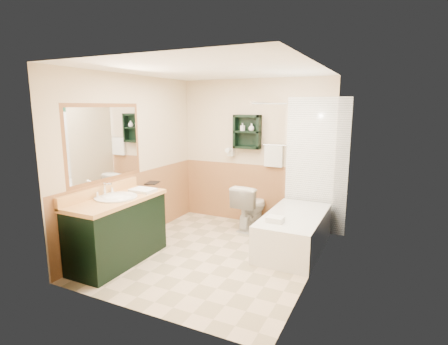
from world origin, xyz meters
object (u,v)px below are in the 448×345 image
bathtub (294,232)px  toilet (250,207)px  hair_dryer (231,152)px  vanity (118,230)px  soap_bottle_b (252,128)px  soap_bottle_a (243,129)px  wall_shelf (247,132)px  vanity_book (147,176)px

bathtub → toilet: (-0.86, 0.53, 0.11)m
hair_dryer → toilet: size_ratio=0.33×
vanity → soap_bottle_b: soap_bottle_b is taller
vanity → toilet: (1.06, 1.89, -0.06)m
vanity → bathtub: bearing=35.4°
vanity → soap_bottle_a: size_ratio=10.51×
wall_shelf → hair_dryer: size_ratio=2.29×
hair_dryer → bathtub: size_ratio=0.16×
vanity_book → bathtub: bearing=-0.7°
hair_dryer → toilet: (0.46, -0.24, -0.84)m
vanity_book → soap_bottle_a: 1.74m
hair_dryer → toilet: bearing=-27.8°
vanity → soap_bottle_b: 2.61m
wall_shelf → vanity: (-0.89, -2.11, -1.13)m
bathtub → soap_bottle_a: 1.89m
wall_shelf → toilet: bearing=-53.2°
wall_shelf → vanity: 2.55m
wall_shelf → vanity: bearing=-113.0°
wall_shelf → soap_bottle_b: wall_shelf is taller
hair_dryer → soap_bottle_a: 0.45m
vanity → vanity_book: vanity_book is taller
vanity_book → soap_bottle_b: bearing=33.1°
soap_bottle_a → soap_bottle_b: bearing=0.0°
soap_bottle_a → soap_bottle_b: 0.16m
toilet → soap_bottle_a: soap_bottle_a is taller
soap_bottle_a → toilet: bearing=-41.6°
wall_shelf → soap_bottle_b: bearing=-3.6°
wall_shelf → soap_bottle_a: size_ratio=4.37×
toilet → vanity: bearing=64.7°
wall_shelf → hair_dryer: wall_shelf is taller
hair_dryer → soap_bottle_b: bearing=-4.5°
vanity_book → vanity: bearing=-93.9°
hair_dryer → toilet: 0.99m
bathtub → vanity_book: bearing=-165.4°
vanity_book → toilet: bearing=25.8°
soap_bottle_a → vanity: bearing=-111.2°
wall_shelf → bathtub: (1.03, -0.75, -1.30)m
wall_shelf → hair_dryer: 0.46m
wall_shelf → bathtub: wall_shelf is taller
bathtub → soap_bottle_a: bearing=146.1°
soap_bottle_b → hair_dryer: bearing=175.5°
toilet → soap_bottle_a: size_ratio=5.86×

